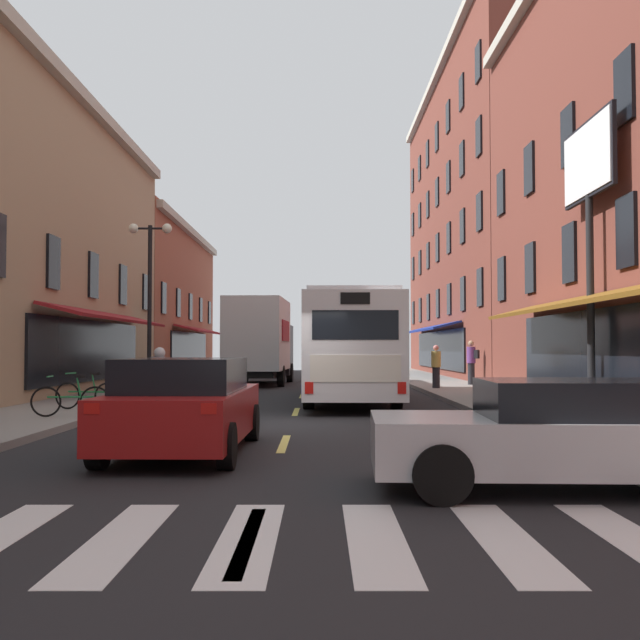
% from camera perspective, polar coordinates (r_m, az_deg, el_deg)
% --- Properties ---
extents(ground_plane, '(34.80, 80.00, 0.10)m').
position_cam_1_polar(ground_plane, '(16.66, -2.02, -7.94)').
color(ground_plane, black).
extents(lane_centre_dashes, '(0.14, 73.90, 0.01)m').
position_cam_1_polar(lane_centre_dashes, '(16.40, -2.05, -7.84)').
color(lane_centre_dashes, '#DBCC4C').
rests_on(lane_centre_dashes, ground).
extents(crosswalk_near, '(7.10, 2.80, 0.01)m').
position_cam_1_polar(crosswalk_near, '(6.79, -5.31, -16.03)').
color(crosswalk_near, silver).
rests_on(crosswalk_near, ground).
extents(sidewalk_left, '(3.00, 80.00, 0.14)m').
position_cam_1_polar(sidewalk_left, '(17.87, -21.44, -7.02)').
color(sidewalk_left, gray).
rests_on(sidewalk_left, ground).
extents(sidewalk_right, '(3.00, 80.00, 0.14)m').
position_cam_1_polar(sidewalk_right, '(17.45, 17.89, -7.18)').
color(sidewalk_right, gray).
rests_on(sidewalk_right, ground).
extents(billboard_sign, '(0.40, 3.23, 6.94)m').
position_cam_1_polar(billboard_sign, '(19.47, 19.68, 9.42)').
color(billboard_sign, black).
rests_on(billboard_sign, sidewalk_right).
extents(transit_bus, '(2.77, 11.78, 3.18)m').
position_cam_1_polar(transit_bus, '(23.86, 2.35, -2.05)').
color(transit_bus, silver).
rests_on(transit_bus, ground).
extents(box_truck, '(2.74, 7.85, 3.77)m').
position_cam_1_polar(box_truck, '(34.24, -4.35, -1.60)').
color(box_truck, black).
rests_on(box_truck, ground).
extents(sedan_near, '(4.86, 2.12, 1.27)m').
position_cam_1_polar(sedan_near, '(9.31, 19.44, -8.03)').
color(sedan_near, silver).
rests_on(sedan_near, ground).
extents(sedan_mid, '(1.97, 4.77, 1.30)m').
position_cam_1_polar(sedan_mid, '(43.45, -3.73, -3.40)').
color(sedan_mid, '#515154').
rests_on(sedan_mid, ground).
extents(sedan_far, '(2.02, 4.67, 1.48)m').
position_cam_1_polar(sedan_far, '(12.05, -9.99, -6.32)').
color(sedan_far, maroon).
rests_on(sedan_far, ground).
extents(motorcycle_rider, '(0.62, 2.07, 1.66)m').
position_cam_1_polar(motorcycle_rider, '(17.71, -11.86, -5.09)').
color(motorcycle_rider, black).
rests_on(motorcycle_rider, ground).
extents(bicycle_near, '(1.71, 0.48, 0.91)m').
position_cam_1_polar(bicycle_near, '(17.53, -18.09, -5.74)').
color(bicycle_near, black).
rests_on(bicycle_near, sidewalk_left).
extents(bicycle_mid, '(1.69, 0.51, 0.91)m').
position_cam_1_polar(bicycle_mid, '(19.46, -16.96, -5.38)').
color(bicycle_mid, black).
rests_on(bicycle_mid, sidewalk_left).
extents(pedestrian_near, '(0.52, 0.46, 1.81)m').
position_cam_1_polar(pedestrian_near, '(31.90, 11.45, -3.05)').
color(pedestrian_near, black).
rests_on(pedestrian_near, sidewalk_right).
extents(pedestrian_mid, '(0.36, 0.36, 1.62)m').
position_cam_1_polar(pedestrian_mid, '(28.92, 8.84, -3.44)').
color(pedestrian_mid, black).
rests_on(pedestrian_mid, sidewalk_right).
extents(street_lamp_twin, '(1.42, 0.32, 5.59)m').
position_cam_1_polar(street_lamp_twin, '(25.41, -12.56, 1.51)').
color(street_lamp_twin, black).
rests_on(street_lamp_twin, sidewalk_left).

